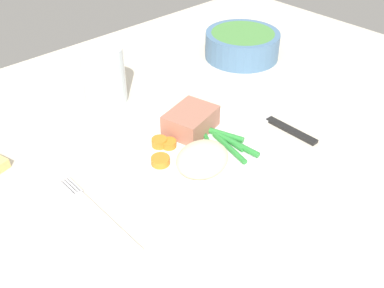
{
  "coord_description": "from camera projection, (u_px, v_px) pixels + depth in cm",
  "views": [
    {
      "loc": [
        -35.07,
        -36.78,
        41.27
      ],
      "look_at": [
        -1.63,
        -0.61,
        4.6
      ],
      "focal_mm": 41.4,
      "sensor_mm": 36.0,
      "label": 1
    }
  ],
  "objects": [
    {
      "name": "dining_table",
      "position": [
        197.0,
        157.0,
        0.65
      ],
      "size": [
        120.0,
        90.0,
        2.0
      ],
      "color": "beige",
      "rests_on": "ground"
    },
    {
      "name": "dinner_plate",
      "position": [
        192.0,
        154.0,
        0.62
      ],
      "size": [
        23.84,
        23.84,
        1.6
      ],
      "primitive_type": "cylinder",
      "color": "white",
      "rests_on": "dining_table"
    },
    {
      "name": "meat_portion",
      "position": [
        191.0,
        121.0,
        0.65
      ],
      "size": [
        8.56,
        7.32,
        3.21
      ],
      "primitive_type": "cube",
      "rotation": [
        0.0,
        0.0,
        0.25
      ],
      "color": "#A86B56",
      "rests_on": "dinner_plate"
    },
    {
      "name": "fork",
      "position": [
        99.0,
        213.0,
        0.54
      ],
      "size": [
        1.44,
        16.6,
        0.4
      ],
      "rotation": [
        0.0,
        0.0,
        -0.03
      ],
      "color": "silver",
      "rests_on": "dining_table"
    },
    {
      "name": "green_beans",
      "position": [
        227.0,
        142.0,
        0.63
      ],
      "size": [
        6.34,
        9.97,
        0.89
      ],
      "color": "#2D8C38",
      "rests_on": "dinner_plate"
    },
    {
      "name": "carrot_slices",
      "position": [
        163.0,
        148.0,
        0.61
      ],
      "size": [
        5.65,
        5.14,
        1.18
      ],
      "color": "orange",
      "rests_on": "dinner_plate"
    },
    {
      "name": "salad_bowl",
      "position": [
        242.0,
        43.0,
        0.88
      ],
      "size": [
        14.63,
        14.63,
        5.17
      ],
      "color": "#4C7299",
      "rests_on": "dining_table"
    },
    {
      "name": "water_glass",
      "position": [
        105.0,
        79.0,
        0.73
      ],
      "size": [
        6.84,
        6.84,
        9.59
      ],
      "color": "silver",
      "rests_on": "dining_table"
    },
    {
      "name": "knife",
      "position": [
        265.0,
        117.0,
        0.71
      ],
      "size": [
        1.7,
        20.5,
        0.64
      ],
      "rotation": [
        0.0,
        0.0,
        -0.0
      ],
      "color": "black",
      "rests_on": "dining_table"
    },
    {
      "name": "mashed_potatoes",
      "position": [
        202.0,
        159.0,
        0.57
      ],
      "size": [
        7.31,
        6.16,
        4.0
      ],
      "primitive_type": "ellipsoid",
      "color": "beige",
      "rests_on": "dinner_plate"
    }
  ]
}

